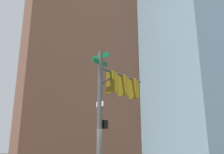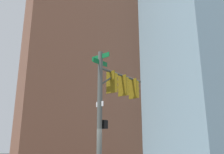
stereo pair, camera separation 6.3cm
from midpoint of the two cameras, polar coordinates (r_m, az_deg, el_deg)
The scene contains 3 objects.
signal_pole_assembly at distance 12.94m, azimuth 0.77°, elevation -4.35°, with size 3.65×2.09×6.32m.
building_brick_nearside at distance 53.85m, azimuth -4.11°, elevation 12.88°, with size 26.29×20.57×55.25m, color brown.
building_brick_farside at distance 65.12m, azimuth 15.56°, elevation 2.18°, with size 17.99×16.02×42.67m, color brown.
Camera 2 is at (4.23, 10.72, 1.61)m, focal length 40.17 mm.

